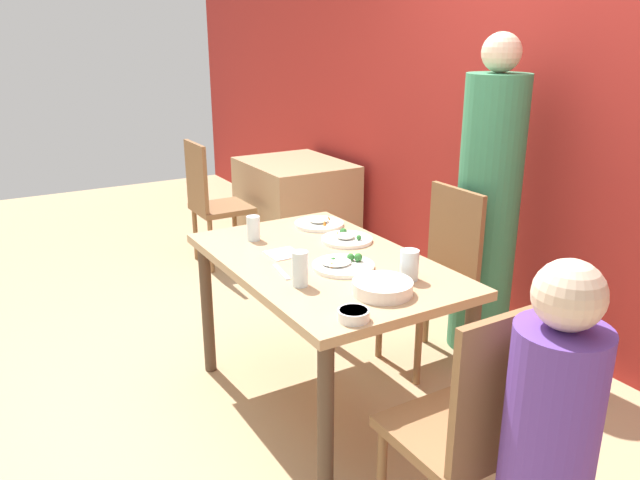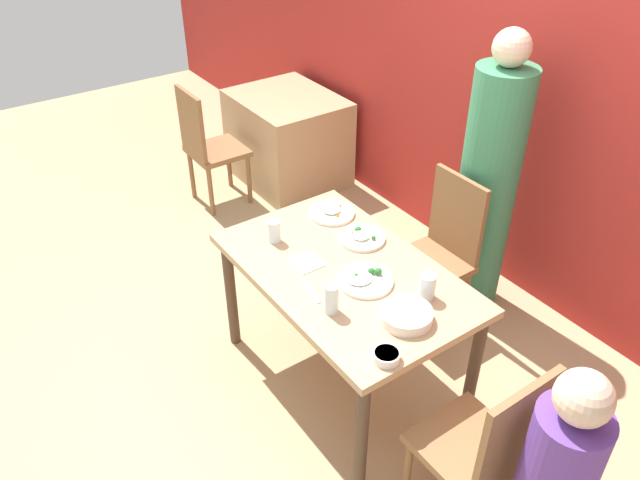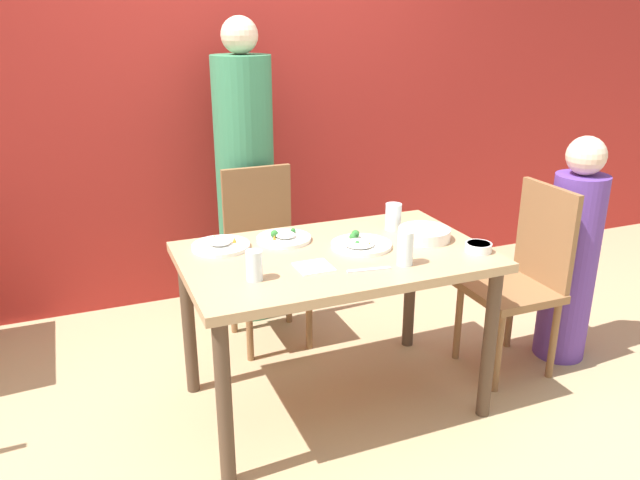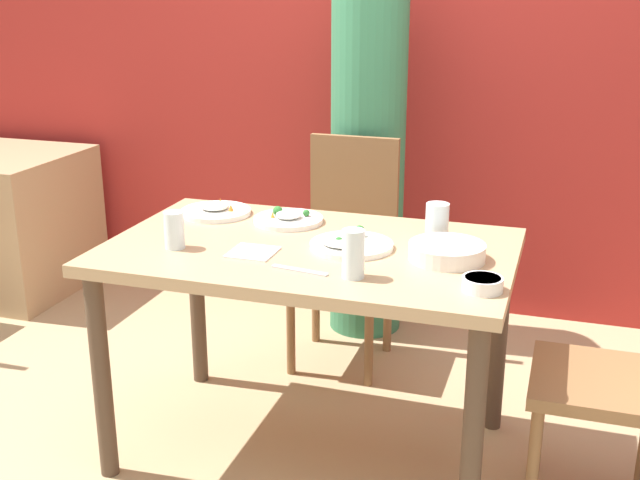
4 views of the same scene
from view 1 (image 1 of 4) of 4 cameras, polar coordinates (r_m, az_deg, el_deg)
name	(u,v)px [view 1 (image 1 of 4)]	position (r m, az deg, el deg)	size (l,w,h in m)	color
ground_plane	(323,405)	(3.10, 0.30, -14.85)	(10.00, 10.00, 0.00)	tan
wall_back	(561,103)	(3.58, 21.18, 11.63)	(10.00, 0.06, 2.70)	#A82823
dining_table	(323,279)	(2.79, 0.32, -3.56)	(1.30, 0.81, 0.75)	tan
chair_adult_spot	(437,273)	(3.33, 10.61, -2.96)	(0.40, 0.40, 0.94)	brown
chair_child_spot	(470,426)	(2.15, 13.53, -16.21)	(0.40, 0.40, 0.94)	brown
person_adult	(487,211)	(3.46, 15.06, 2.59)	(0.33, 0.33, 1.71)	#387F56
person_child	(545,468)	(1.97, 19.88, -19.01)	(0.26, 0.26, 1.17)	#5B3893
bowl_curry	(383,287)	(2.41, 5.78, -4.29)	(0.23, 0.23, 0.05)	silver
plate_rice_adult	(342,265)	(2.66, 2.05, -2.26)	(0.27, 0.27, 0.05)	white
plate_rice_child	(319,223)	(3.23, -0.09, 1.56)	(0.25, 0.25, 0.04)	white
plate_noodles	(347,239)	(2.99, 2.45, 0.12)	(0.25, 0.25, 0.05)	white
bowl_rice_small	(353,314)	(2.19, 3.07, -6.81)	(0.11, 0.11, 0.04)	white
glass_water_tall	(300,269)	(2.46, -1.84, -2.64)	(0.07, 0.07, 0.14)	silver
glass_water_short	(253,228)	(3.01, -6.11, 1.08)	(0.06, 0.06, 0.12)	silver
glass_water_center	(409,265)	(2.54, 8.18, -2.27)	(0.08, 0.08, 0.13)	silver
napkin_folded	(283,254)	(2.82, -3.38, -1.27)	(0.14, 0.14, 0.01)	white
fork_steel	(281,272)	(2.61, -3.55, -2.92)	(0.18, 0.05, 0.01)	silver
background_table	(296,206)	(5.06, -2.25, 3.15)	(0.88, 0.73, 0.72)	tan
chair_background	(212,200)	(4.74, -9.82, 3.60)	(0.40, 0.40, 0.94)	brown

